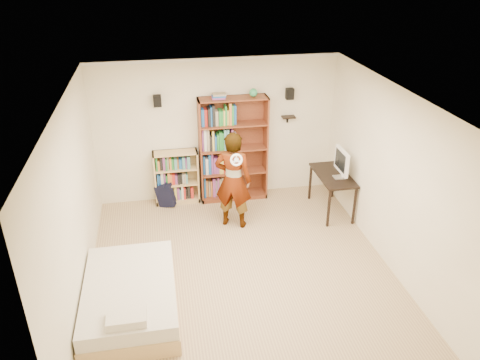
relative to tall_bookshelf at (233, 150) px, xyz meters
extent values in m
cube|color=tan|center=(-0.28, -2.31, -1.00)|extent=(4.50, 5.00, 0.01)
cube|color=white|center=(-0.28, 0.19, 0.35)|extent=(4.50, 0.02, 2.70)
cube|color=white|center=(-0.28, -4.81, 0.35)|extent=(4.50, 0.02, 2.70)
cube|color=white|center=(-2.53, -2.31, 0.35)|extent=(0.02, 5.00, 2.70)
cube|color=white|center=(1.97, -2.31, 0.35)|extent=(0.02, 5.00, 2.70)
cube|color=white|center=(-0.28, -2.31, 1.70)|extent=(4.50, 5.00, 0.02)
cube|color=silver|center=(-0.28, 0.16, 1.67)|extent=(4.50, 0.06, 0.06)
cube|color=silver|center=(-0.28, -4.78, 1.67)|extent=(4.50, 0.06, 0.06)
cube|color=silver|center=(-2.50, -2.31, 1.67)|extent=(0.06, 5.00, 0.06)
cube|color=silver|center=(1.94, -2.31, 1.67)|extent=(0.06, 5.00, 0.06)
cube|color=black|center=(-1.33, 0.09, 1.00)|extent=(0.14, 0.12, 0.20)
cube|color=black|center=(1.07, 0.09, 1.00)|extent=(0.14, 0.12, 0.20)
cube|color=black|center=(1.07, 0.10, 0.55)|extent=(0.25, 0.16, 0.02)
imported|color=black|center=(-0.17, -0.99, -0.13)|extent=(0.75, 0.64, 1.74)
torus|color=white|center=(-0.17, -1.32, 0.39)|extent=(0.20, 0.08, 0.21)
camera|label=1|loc=(-1.35, -7.96, 3.42)|focal=35.00mm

